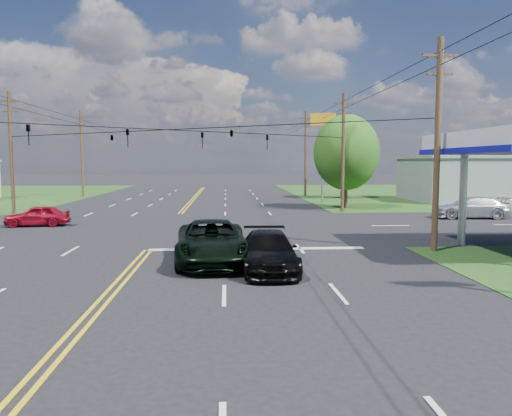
{
  "coord_description": "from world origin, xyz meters",
  "views": [
    {
      "loc": [
        3.57,
        -18.85,
        4.05
      ],
      "look_at": [
        5.07,
        6.0,
        1.74
      ],
      "focal_mm": 35.0,
      "sensor_mm": 36.0,
      "label": 1
    }
  ],
  "objects": [
    {
      "name": "tree_far_r",
      "position": [
        34.0,
        42.0,
        4.54
      ],
      "size": [
        5.32,
        5.32,
        7.63
      ],
      "color": "#43331C",
      "rests_on": "ground"
    },
    {
      "name": "tree_right_b",
      "position": [
        16.5,
        36.0,
        4.22
      ],
      "size": [
        4.94,
        4.94,
        7.09
      ],
      "color": "#43331C",
      "rests_on": "ground"
    },
    {
      "name": "retail_ne",
      "position": [
        30.0,
        32.0,
        2.2
      ],
      "size": [
        14.0,
        10.0,
        4.4
      ],
      "primitive_type": "cube",
      "color": "gray",
      "rests_on": "ground"
    },
    {
      "name": "pole_right_far",
      "position": [
        13.0,
        40.0,
        5.17
      ],
      "size": [
        1.6,
        0.28,
        10.0
      ],
      "color": "#43331C",
      "rests_on": "ground"
    },
    {
      "name": "pole_nw",
      "position": [
        -13.0,
        21.0,
        4.92
      ],
      "size": [
        1.6,
        0.28,
        9.5
      ],
      "color": "#43331C",
      "rests_on": "ground"
    },
    {
      "name": "sedan_red",
      "position": [
        -8.35,
        13.25,
        0.66
      ],
      "size": [
        4.04,
        2.0,
        1.32
      ],
      "primitive_type": "imported",
      "rotation": [
        0.0,
        0.0,
        -1.46
      ],
      "color": "maroon",
      "rests_on": "ground"
    },
    {
      "name": "span_wire_signals",
      "position": [
        0.0,
        12.0,
        6.0
      ],
      "size": [
        26.0,
        18.0,
        1.13
      ],
      "color": "black",
      "rests_on": "ground"
    },
    {
      "name": "ground",
      "position": [
        0.0,
        12.0,
        0.0
      ],
      "size": [
        280.0,
        280.0,
        0.0
      ],
      "primitive_type": "plane",
      "color": "black",
      "rests_on": "ground"
    },
    {
      "name": "stop_bar",
      "position": [
        5.0,
        4.0,
        0.0
      ],
      "size": [
        10.0,
        0.5,
        0.02
      ],
      "primitive_type": "cube",
      "color": "silver",
      "rests_on": "ground"
    },
    {
      "name": "suv_black",
      "position": [
        5.15,
        -0.55,
        0.72
      ],
      "size": [
        2.03,
        4.95,
        1.44
      ],
      "primitive_type": "imported",
      "rotation": [
        0.0,
        0.0,
        -0.0
      ],
      "color": "black",
      "rests_on": "ground"
    },
    {
      "name": "power_lines",
      "position": [
        0.0,
        10.0,
        8.6
      ],
      "size": [
        26.04,
        100.0,
        0.64
      ],
      "color": "black",
      "rests_on": "ground"
    },
    {
      "name": "polesign_ne",
      "position": [
        13.09,
        30.0,
        6.97
      ],
      "size": [
        2.38,
        0.99,
        8.81
      ],
      "color": "#A5A5AA",
      "rests_on": "ground"
    },
    {
      "name": "tree_right_a",
      "position": [
        14.0,
        24.0,
        4.87
      ],
      "size": [
        5.7,
        5.7,
        8.18
      ],
      "color": "#43331C",
      "rests_on": "ground"
    },
    {
      "name": "pole_ne",
      "position": [
        13.0,
        21.0,
        4.92
      ],
      "size": [
        1.6,
        0.28,
        9.5
      ],
      "color": "#43331C",
      "rests_on": "ground"
    },
    {
      "name": "pickup_dkgreen",
      "position": [
        3.0,
        1.03,
        0.85
      ],
      "size": [
        3.15,
        6.25,
        1.69
      ],
      "primitive_type": "imported",
      "rotation": [
        0.0,
        0.0,
        0.06
      ],
      "color": "black",
      "rests_on": "ground"
    },
    {
      "name": "grass_ne",
      "position": [
        35.0,
        44.0,
        0.0
      ],
      "size": [
        46.0,
        48.0,
        0.03
      ],
      "primitive_type": "cube",
      "color": "#224415",
      "rests_on": "ground"
    },
    {
      "name": "sedan_far",
      "position": [
        21.14,
        15.93,
        0.78
      ],
      "size": [
        5.49,
        2.52,
        1.55
      ],
      "primitive_type": "imported",
      "rotation": [
        0.0,
        0.0,
        -1.64
      ],
      "color": "silver",
      "rests_on": "ground"
    },
    {
      "name": "pole_se",
      "position": [
        13.0,
        3.0,
        4.92
      ],
      "size": [
        1.6,
        0.28,
        9.5
      ],
      "color": "#43331C",
      "rests_on": "ground"
    },
    {
      "name": "pole_left_far",
      "position": [
        -13.0,
        40.0,
        5.17
      ],
      "size": [
        1.6,
        0.28,
        10.0
      ],
      "color": "#43331C",
      "rests_on": "ground"
    }
  ]
}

